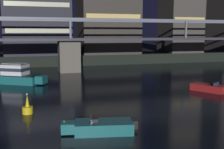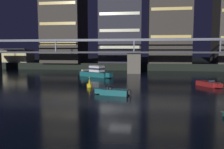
# 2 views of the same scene
# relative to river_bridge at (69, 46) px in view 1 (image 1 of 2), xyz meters

# --- Properties ---
(far_riverbank) EXTENTS (240.00, 80.00, 2.20)m
(far_riverbank) POSITION_rel_river_bridge_xyz_m (0.00, 48.01, -3.40)
(far_riverbank) COLOR black
(far_riverbank) RESTS_ON ground
(river_bridge) EXTENTS (92.37, 6.40, 9.38)m
(river_bridge) POSITION_rel_river_bridge_xyz_m (0.00, 0.00, 0.00)
(river_bridge) COLOR #605B51
(river_bridge) RESTS_ON ground
(cabin_cruiser_near_left) EXTENTS (8.89, 6.48, 2.79)m
(cabin_cruiser_near_left) POSITION_rel_river_bridge_xyz_m (-8.76, -10.07, -3.45)
(cabin_cruiser_near_left) COLOR #196066
(cabin_cruiser_near_left) RESTS_ON ground
(speedboat_mid_left) EXTENTS (5.23, 2.45, 1.16)m
(speedboat_mid_left) POSITION_rel_river_bridge_xyz_m (-1.68, -32.02, -4.09)
(speedboat_mid_left) COLOR #196066
(speedboat_mid_left) RESTS_ON ground
(speedboat_mid_center) EXTENTS (3.66, 4.85, 1.16)m
(speedboat_mid_center) POSITION_rel_river_bridge_xyz_m (13.90, -22.10, -4.09)
(speedboat_mid_center) COLOR maroon
(speedboat_mid_center) RESTS_ON ground
(channel_buoy) EXTENTS (0.90, 0.90, 1.76)m
(channel_buoy) POSITION_rel_river_bridge_xyz_m (-6.59, -25.90, -4.03)
(channel_buoy) COLOR yellow
(channel_buoy) RESTS_ON ground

